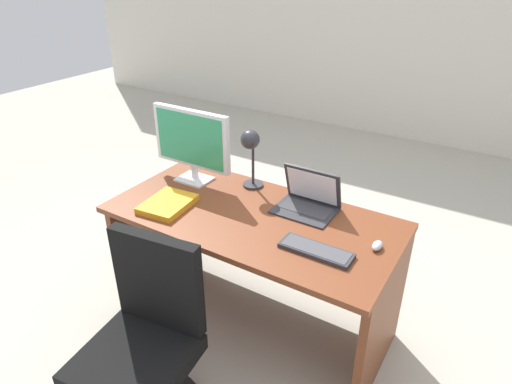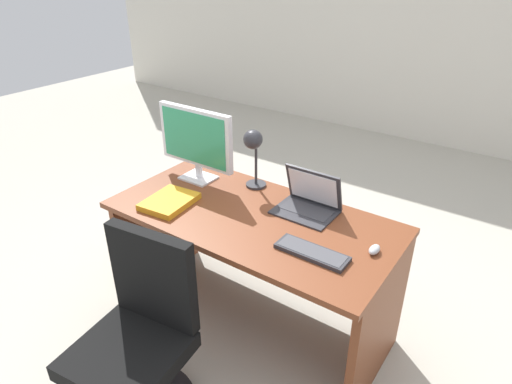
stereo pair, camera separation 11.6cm
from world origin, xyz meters
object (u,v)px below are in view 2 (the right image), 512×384
object	(u,v)px
book	(169,202)
office_chair	(138,351)
monitor	(196,140)
laptop	(310,198)
desk	(257,246)
mouse	(374,250)
keyboard	(312,252)
desk_lamp	(253,147)

from	to	relation	value
book	office_chair	distance (m)	0.79
monitor	laptop	distance (m)	0.76
desk	office_chair	bearing A→B (deg)	-96.27
mouse	keyboard	bearing A→B (deg)	-142.78
desk_lamp	book	size ratio (longest dim) A/B	1.16
laptop	desk_lamp	distance (m)	0.44
desk	laptop	size ratio (longest dim) A/B	4.84
monitor	desk_lamp	world-z (taller)	monitor
laptop	desk_lamp	bearing A→B (deg)	174.73
office_chair	book	bearing A→B (deg)	120.16
desk	monitor	bearing A→B (deg)	167.84
mouse	office_chair	world-z (taller)	office_chair
desk	keyboard	xyz separation A→B (m)	(0.43, -0.18, 0.24)
book	desk_lamp	bearing A→B (deg)	58.72
desk	mouse	size ratio (longest dim) A/B	19.06
laptop	keyboard	size ratio (longest dim) A/B	0.92
mouse	book	bearing A→B (deg)	-168.93
monitor	mouse	size ratio (longest dim) A/B	6.46
desk	mouse	bearing A→B (deg)	-0.33
desk	keyboard	size ratio (longest dim) A/B	4.47
mouse	office_chair	distance (m)	1.17
monitor	keyboard	world-z (taller)	monitor
desk	desk_lamp	distance (m)	0.56
laptop	mouse	size ratio (longest dim) A/B	3.94
book	office_chair	size ratio (longest dim) A/B	0.34
laptop	monitor	bearing A→B (deg)	-175.03
monitor	keyboard	xyz separation A→B (m)	(0.95, -0.29, -0.24)
keyboard	office_chair	bearing A→B (deg)	-129.13
mouse	desk_lamp	world-z (taller)	desk_lamp
mouse	desk_lamp	distance (m)	0.89
laptop	office_chair	xyz separation A→B (m)	(-0.31, -0.99, -0.44)
laptop	book	bearing A→B (deg)	-148.96
laptop	keyboard	bearing A→B (deg)	-59.32
keyboard	laptop	bearing A→B (deg)	120.68
monitor	book	world-z (taller)	monitor
monitor	keyboard	bearing A→B (deg)	-17.02
monitor	book	distance (m)	0.42
desk	office_chair	distance (m)	0.83
book	desk	bearing A→B (deg)	26.53
laptop	office_chair	bearing A→B (deg)	-107.26
laptop	desk_lamp	xyz separation A→B (m)	(-0.39, 0.04, 0.19)
office_chair	monitor	bearing A→B (deg)	114.89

